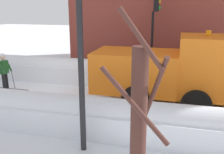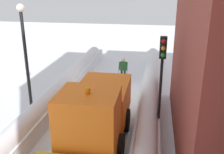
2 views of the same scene
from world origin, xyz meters
name	(u,v)px [view 1 (image 1 of 2)]	position (x,y,z in m)	size (l,w,h in m)	color
plow_truck	(169,71)	(-0.51, 5.71, 1.48)	(3.20, 5.98, 3.12)	orange
skier	(4,70)	(-0.65, -2.06, 1.00)	(0.62, 1.80, 1.81)	black
traffic_light_pole	(155,22)	(-3.11, 4.84, 3.22)	(0.28, 0.42, 4.61)	black
street_lamp	(80,23)	(3.62, 3.58, 3.58)	(0.40, 0.40, 5.72)	black
bare_tree_near	(138,139)	(5.93, 5.48, 1.81)	(0.93, 1.11, 4.02)	#4C2A23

